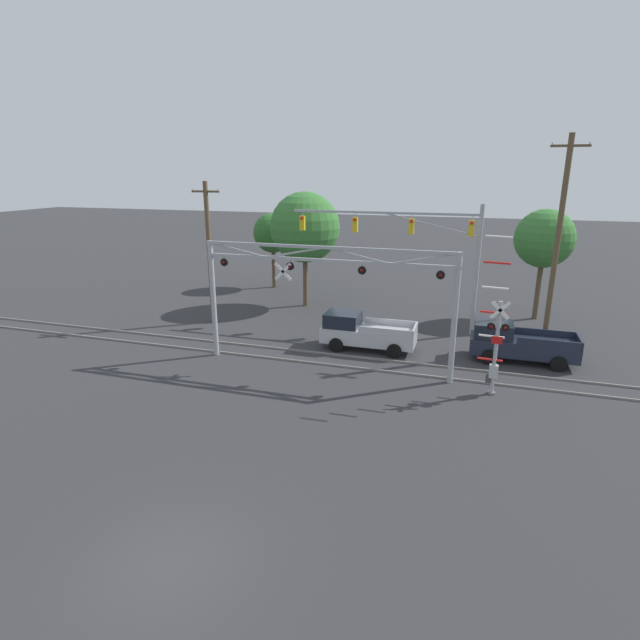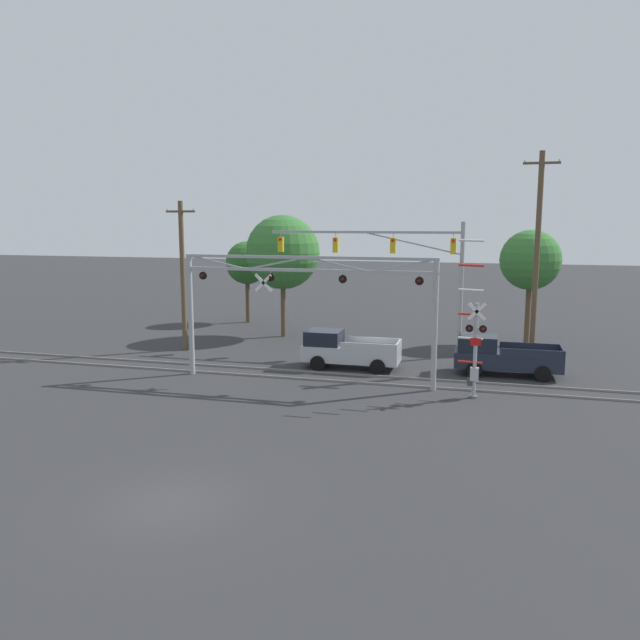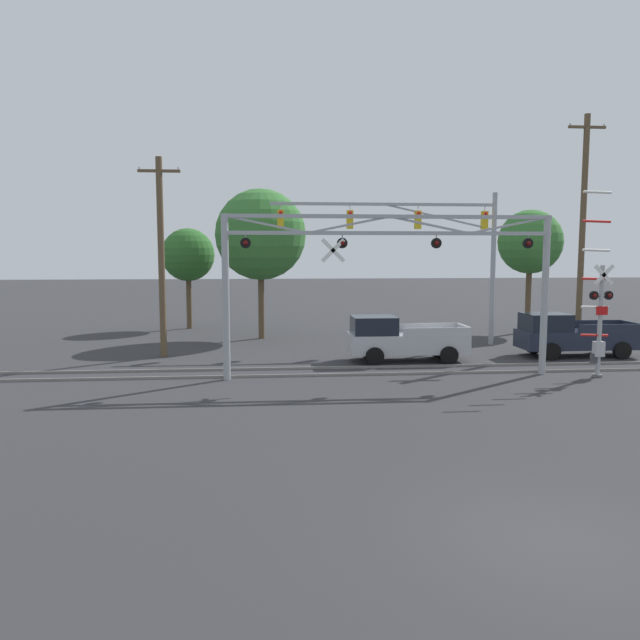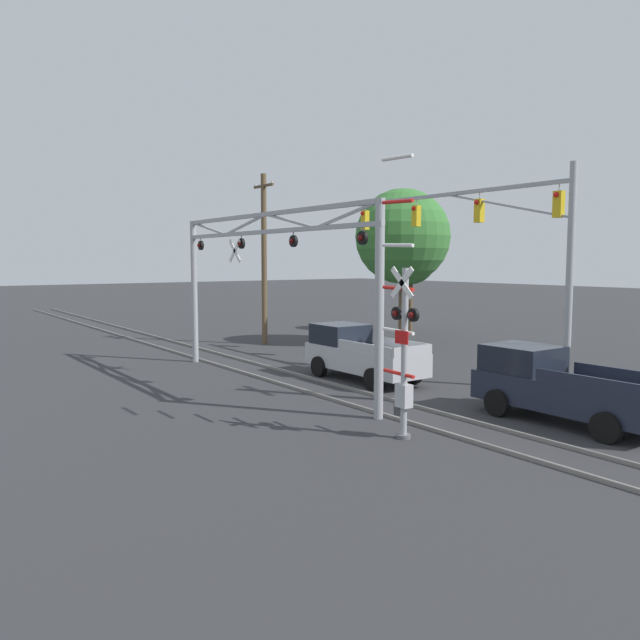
# 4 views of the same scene
# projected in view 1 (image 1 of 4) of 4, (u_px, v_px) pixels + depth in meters

# --- Properties ---
(ground_plane) EXTENTS (200.00, 200.00, 0.00)m
(ground_plane) POSITION_uv_depth(u_px,v_px,m) (169.00, 564.00, 12.22)
(ground_plane) COLOR #303033
(rail_track_near) EXTENTS (80.00, 0.08, 0.10)m
(rail_track_near) POSITION_uv_depth(u_px,v_px,m) (327.00, 364.00, 24.65)
(rail_track_near) COLOR gray
(rail_track_near) RESTS_ON ground_plane
(rail_track_far) EXTENTS (80.00, 0.08, 0.10)m
(rail_track_far) POSITION_uv_depth(u_px,v_px,m) (335.00, 355.00, 25.96)
(rail_track_far) COLOR gray
(rail_track_far) RESTS_ON ground_plane
(crossing_gantry) EXTENTS (12.10, 0.29, 5.95)m
(crossing_gantry) POSITION_uv_depth(u_px,v_px,m) (325.00, 286.00, 23.23)
(crossing_gantry) COLOR #9EA0A5
(crossing_gantry) RESTS_ON ground_plane
(crossing_signal_mast) EXTENTS (1.29, 0.35, 6.80)m
(crossing_signal_mast) POSITION_uv_depth(u_px,v_px,m) (495.00, 345.00, 20.88)
(crossing_signal_mast) COLOR #9EA0A5
(crossing_signal_mast) RESTS_ON ground_plane
(traffic_signal_span) EXTENTS (11.09, 0.39, 7.50)m
(traffic_signal_span) POSITION_uv_depth(u_px,v_px,m) (425.00, 242.00, 28.71)
(traffic_signal_span) COLOR #9EA0A5
(traffic_signal_span) RESTS_ON ground_plane
(pickup_truck_lead) EXTENTS (4.99, 2.06, 1.93)m
(pickup_truck_lead) POSITION_uv_depth(u_px,v_px,m) (363.00, 332.00, 26.75)
(pickup_truck_lead) COLOR #B7B7BC
(pickup_truck_lead) RESTS_ON ground_plane
(pickup_truck_following) EXTENTS (5.10, 2.06, 1.93)m
(pickup_truck_following) POSITION_uv_depth(u_px,v_px,m) (517.00, 343.00, 25.03)
(pickup_truck_following) COLOR #1E2333
(pickup_truck_following) RESTS_ON ground_plane
(utility_pole_left) EXTENTS (1.80, 0.28, 8.66)m
(utility_pole_left) POSITION_uv_depth(u_px,v_px,m) (209.00, 252.00, 30.48)
(utility_pole_left) COLOR brown
(utility_pole_left) RESTS_ON ground_plane
(utility_pole_right) EXTENTS (1.80, 0.28, 10.99)m
(utility_pole_right) POSITION_uv_depth(u_px,v_px,m) (557.00, 244.00, 25.37)
(utility_pole_right) COLOR brown
(utility_pole_right) RESTS_ON ground_plane
(background_tree_beyond_span) EXTENTS (3.16, 3.16, 6.03)m
(background_tree_beyond_span) POSITION_uv_depth(u_px,v_px,m) (273.00, 233.00, 39.99)
(background_tree_beyond_span) COLOR brown
(background_tree_beyond_span) RESTS_ON ground_plane
(background_tree_far_left_verge) EXTENTS (4.79, 4.79, 7.92)m
(background_tree_far_left_verge) POSITION_uv_depth(u_px,v_px,m) (305.00, 228.00, 34.05)
(background_tree_far_left_verge) COLOR brown
(background_tree_far_left_verge) RESTS_ON ground_plane
(background_tree_far_right_verge) EXTENTS (3.64, 3.64, 7.01)m
(background_tree_far_right_verge) POSITION_uv_depth(u_px,v_px,m) (544.00, 239.00, 31.00)
(background_tree_far_right_verge) COLOR brown
(background_tree_far_right_verge) RESTS_ON ground_plane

